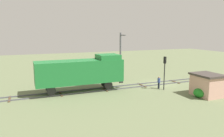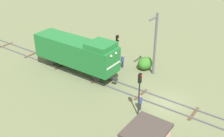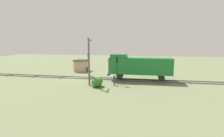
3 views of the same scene
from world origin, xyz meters
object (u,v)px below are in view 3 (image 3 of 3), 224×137
traffic_signal_mid (117,65)px  worker_by_signal (114,79)px  catenary_mast (89,60)px  worker_near_track (89,71)px  relay_hut (81,65)px  traffic_signal_near (88,60)px  locomotive (139,65)px

traffic_signal_mid → worker_by_signal: (0.80, -0.28, -2.14)m
traffic_signal_mid → catenary_mast: bearing=-70.0°
worker_near_track → relay_hut: size_ratio=0.49×
worker_near_track → relay_hut: bearing=121.7°
worker_by_signal → relay_hut: 15.30m
traffic_signal_mid → worker_by_signal: traffic_signal_mid is taller
worker_by_signal → worker_near_track: bearing=-92.9°
worker_by_signal → relay_hut: (-11.70, -9.85, 0.40)m
relay_hut → worker_by_signal: bearing=40.1°
traffic_signal_mid → catenary_mast: catenary_mast is taller
traffic_signal_mid → relay_hut: bearing=-137.1°
traffic_signal_near → relay_hut: 5.60m
traffic_signal_mid → traffic_signal_near: bearing=-133.4°
traffic_signal_mid → worker_by_signal: bearing=-19.4°
locomotive → catenary_mast: 9.29m
traffic_signal_mid → relay_hut: (-10.90, -10.13, -1.75)m
locomotive → worker_near_track: locomotive is taller
locomotive → relay_hut: (-7.50, -13.67, -1.38)m
traffic_signal_mid → locomotive: bearing=133.8°
traffic_signal_near → catenary_mast: 8.64m
locomotive → worker_by_signal: locomotive is taller
traffic_signal_near → relay_hut: bearing=-143.7°
worker_near_track → worker_by_signal: 9.20m
locomotive → traffic_signal_near: size_ratio=2.57×
traffic_signal_near → traffic_signal_mid: traffic_signal_mid is taller
traffic_signal_near → traffic_signal_mid: 9.60m
worker_by_signal → traffic_signal_mid: bearing=-156.4°
traffic_signal_mid → relay_hut: size_ratio=1.30×
locomotive → worker_near_track: size_ratio=6.82×
worker_by_signal → relay_hut: relay_hut is taller
worker_near_track → relay_hut: relay_hut is taller
locomotive → traffic_signal_near: 11.00m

